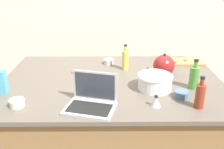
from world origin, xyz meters
TOP-DOWN VIEW (x-y plane):
  - wall_back at (0.00, 1.84)m, footprint 8.00×0.10m
  - island_counter at (0.00, 0.00)m, footprint 1.76×1.20m
  - laptop at (-0.13, -0.43)m, footprint 0.36×0.30m
  - mixing_bowl_large at (0.32, -0.16)m, footprint 0.26×0.26m
  - bottle_soy at (0.56, -0.44)m, footprint 0.06×0.06m
  - bottle_olive at (0.61, -0.15)m, footprint 0.07×0.07m
  - bottle_oil at (0.12, 0.24)m, footprint 0.06×0.06m
  - kettle at (0.44, 0.12)m, footprint 0.21×0.18m
  - cutting_board at (0.72, 0.41)m, footprint 0.30×0.19m
  - butter_stick_left at (0.76, 0.41)m, footprint 0.11×0.05m
  - ramekin_small at (0.48, -0.30)m, footprint 0.10×0.10m
  - ramekin_medium at (-0.03, 0.38)m, footprint 0.09×0.09m
  - ramekin_wide at (-0.62, -0.41)m, footprint 0.10×0.10m
  - kitchen_timer at (0.28, -0.42)m, footprint 0.07×0.07m
  - candy_bag at (-0.80, -0.22)m, footprint 0.09×0.06m
  - candy_0 at (0.33, 0.26)m, footprint 0.01×0.01m
  - candy_1 at (-0.19, 0.14)m, footprint 0.02×0.02m
  - candy_2 at (-0.34, 0.16)m, footprint 0.02×0.02m
  - candy_3 at (-0.32, 0.16)m, footprint 0.02×0.02m
  - candy_4 at (-0.03, -0.51)m, footprint 0.02×0.02m
  - candy_5 at (0.11, 0.24)m, footprint 0.02×0.02m
  - candy_6 at (-0.18, -0.10)m, footprint 0.02×0.02m

SIDE VIEW (x-z plane):
  - island_counter at x=0.00m, z-range 0.00..0.90m
  - candy_0 at x=0.33m, z-range 0.90..0.91m
  - candy_3 at x=-0.32m, z-range 0.90..0.92m
  - candy_1 at x=-0.19m, z-range 0.90..0.92m
  - candy_2 at x=-0.34m, z-range 0.90..0.92m
  - cutting_board at x=0.72m, z-range 0.90..0.92m
  - candy_4 at x=-0.03m, z-range 0.90..0.92m
  - candy_6 at x=-0.18m, z-range 0.90..0.92m
  - candy_5 at x=0.11m, z-range 0.90..0.92m
  - ramekin_medium at x=-0.03m, z-range 0.90..0.95m
  - ramekin_small at x=0.48m, z-range 0.90..0.95m
  - ramekin_wide at x=-0.62m, z-range 0.90..0.95m
  - kitchen_timer at x=0.28m, z-range 0.90..0.97m
  - butter_stick_left at x=0.76m, z-range 0.92..0.95m
  - laptop at x=-0.13m, z-range 0.84..1.06m
  - mixing_bowl_large at x=0.32m, z-range 0.90..1.02m
  - kettle at x=0.44m, z-range 0.88..1.08m
  - candy_bag at x=-0.80m, z-range 0.90..1.07m
  - bottle_soy at x=0.56m, z-range 0.88..1.09m
  - bottle_olive at x=0.61m, z-range 0.88..1.11m
  - bottle_oil at x=0.12m, z-range 0.88..1.11m
  - wall_back at x=0.00m, z-range 0.00..2.60m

